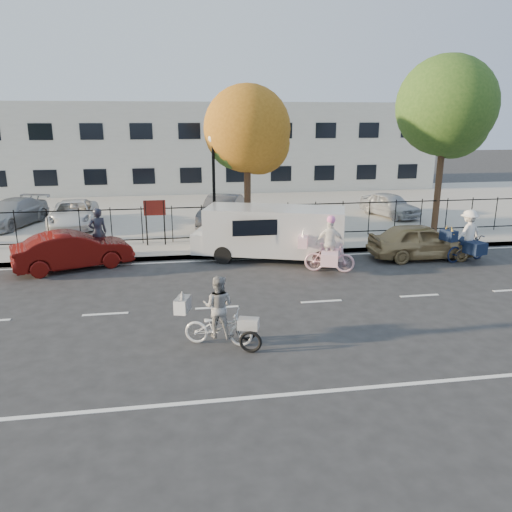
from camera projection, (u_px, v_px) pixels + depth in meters
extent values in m
plane|color=#333334|center=(217.00, 308.00, 13.83)|extent=(120.00, 120.00, 0.00)
cube|color=#A8A399|center=(206.00, 256.00, 18.61)|extent=(60.00, 0.10, 0.15)
cube|color=#A8A399|center=(204.00, 249.00, 19.61)|extent=(60.00, 2.20, 0.15)
cube|color=#A8A399|center=(195.00, 209.00, 28.07)|extent=(60.00, 15.60, 0.15)
cube|color=silver|center=(188.00, 146.00, 36.78)|extent=(34.00, 10.00, 6.00)
cylinder|color=black|center=(214.00, 194.00, 19.79)|extent=(0.12, 0.12, 4.00)
sphere|color=white|center=(213.00, 138.00, 19.20)|extent=(0.36, 0.36, 0.36)
cylinder|color=black|center=(146.00, 223.00, 19.67)|extent=(0.06, 0.06, 1.80)
cylinder|color=black|center=(164.00, 223.00, 19.78)|extent=(0.06, 0.06, 1.80)
cube|color=#59140F|center=(155.00, 208.00, 19.56)|extent=(0.85, 0.04, 0.60)
imported|color=white|center=(219.00, 327.00, 11.51)|extent=(1.69, 1.02, 0.84)
imported|color=white|center=(218.00, 306.00, 11.37)|extent=(0.85, 0.75, 1.47)
cube|color=white|center=(183.00, 305.00, 11.50)|extent=(0.42, 0.57, 0.34)
cone|color=white|center=(182.00, 294.00, 11.54)|extent=(0.13, 0.13, 0.17)
cone|color=white|center=(182.00, 297.00, 11.33)|extent=(0.13, 0.13, 0.17)
torus|color=black|center=(250.00, 342.00, 11.14)|extent=(0.52, 0.23, 0.52)
torus|color=black|center=(246.00, 330.00, 11.76)|extent=(0.52, 0.23, 0.52)
cube|color=white|center=(248.00, 324.00, 11.37)|extent=(0.54, 0.45, 0.23)
imported|color=#ECB3C5|center=(330.00, 257.00, 16.88)|extent=(1.76, 0.99, 1.02)
imported|color=white|center=(330.00, 243.00, 16.74)|extent=(1.01, 0.67, 1.60)
cube|color=#FFC2D1|center=(303.00, 242.00, 16.88)|extent=(0.47, 0.63, 0.37)
cone|color=silver|center=(303.00, 232.00, 16.80)|extent=(0.12, 0.12, 0.33)
cube|color=#FFC2D1|center=(330.00, 256.00, 16.86)|extent=(0.95, 1.43, 0.41)
sphere|color=pink|center=(331.00, 220.00, 16.52)|extent=(0.28, 0.28, 0.28)
imported|color=#0F1834|center=(466.00, 248.00, 18.17)|extent=(1.92, 1.11, 0.95)
imported|color=white|center=(468.00, 233.00, 18.01)|extent=(1.21, 0.89, 1.67)
cube|color=black|center=(449.00, 235.00, 17.62)|extent=(0.47, 0.65, 0.38)
cone|color=gold|center=(446.00, 228.00, 17.75)|extent=(0.13, 0.25, 0.34)
cone|color=gold|center=(452.00, 231.00, 17.38)|extent=(0.13, 0.25, 0.34)
cube|color=black|center=(467.00, 245.00, 18.14)|extent=(0.94, 1.48, 0.42)
cube|color=white|center=(275.00, 230.00, 18.19)|extent=(5.30, 3.32, 1.66)
cube|color=white|center=(200.00, 245.00, 17.90)|extent=(1.00, 1.85, 0.74)
cylinder|color=black|center=(230.00, 259.00, 17.36)|extent=(0.69, 0.43, 0.64)
cylinder|color=black|center=(225.00, 247.00, 18.91)|extent=(0.69, 0.43, 0.64)
cylinder|color=black|center=(327.00, 255.00, 17.90)|extent=(0.69, 0.43, 0.64)
cylinder|color=black|center=(314.00, 244.00, 19.44)|extent=(0.69, 0.43, 0.64)
imported|color=#570C0A|center=(73.00, 250.00, 17.23)|extent=(4.17, 2.64, 1.30)
imported|color=#A08657|center=(421.00, 241.00, 18.47)|extent=(3.87, 1.57, 1.32)
imported|color=black|center=(98.00, 232.00, 18.09)|extent=(0.77, 0.65, 1.80)
imported|color=#96999D|center=(12.00, 213.00, 23.23)|extent=(2.94, 4.61, 1.24)
imported|color=silver|center=(74.00, 214.00, 23.07)|extent=(2.32, 4.49, 1.21)
imported|color=#494B50|center=(222.00, 210.00, 23.46)|extent=(2.75, 4.42, 1.38)
imported|color=#B1B5B9|center=(390.00, 205.00, 25.48)|extent=(2.40, 3.82, 1.21)
cylinder|color=#442D1D|center=(247.00, 194.00, 20.59)|extent=(0.28, 0.28, 4.06)
sphere|color=#9F6219|center=(247.00, 129.00, 19.88)|extent=(3.48, 3.48, 3.48)
sphere|color=#9F6219|center=(259.00, 143.00, 20.30)|extent=(2.55, 2.55, 2.55)
cylinder|color=#442D1D|center=(439.00, 180.00, 21.68)|extent=(0.28, 0.28, 4.85)
sphere|color=#385B1E|center=(446.00, 106.00, 20.84)|extent=(4.16, 4.16, 4.16)
sphere|color=#385B1E|center=(453.00, 123.00, 21.29)|extent=(3.05, 3.05, 3.05)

